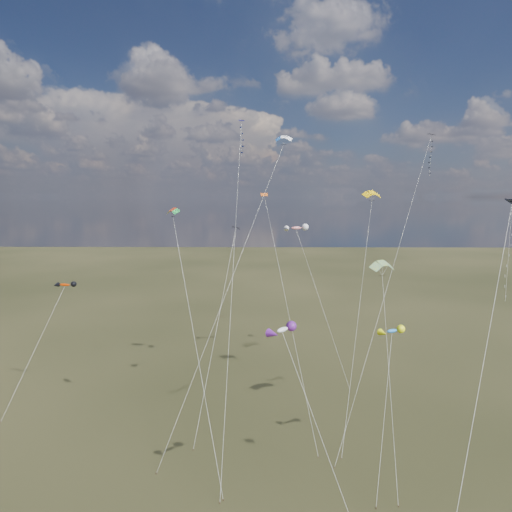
{
  "coord_description": "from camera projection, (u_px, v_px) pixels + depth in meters",
  "views": [
    {
      "loc": [
        0.66,
        -32.83,
        25.58
      ],
      "look_at": [
        0.0,
        18.0,
        19.0
      ],
      "focal_mm": 32.0,
      "sensor_mm": 36.0,
      "label": 1
    }
  ],
  "objects": [
    {
      "name": "novelty_blue_yellow",
      "position": [
        392.0,
        332.0,
        43.99
      ],
      "size": [
        4.43,
        9.01,
        13.2
      ],
      "color": "blue",
      "rests_on": "ground"
    },
    {
      "name": "parafoil_yellow",
      "position": [
        372.0,
        194.0,
        56.74
      ],
      "size": [
        7.18,
        16.58,
        26.75
      ],
      "color": "yellow",
      "rests_on": "ground"
    },
    {
      "name": "parafoil_striped",
      "position": [
        383.0,
        263.0,
        50.38
      ],
      "size": [
        3.73,
        16.48,
        19.09
      ],
      "color": "yellow",
      "rests_on": "ground"
    },
    {
      "name": "diamond_navy_right",
      "position": [
        506.0,
        265.0,
        31.9
      ],
      "size": [
        11.29,
        15.42,
        25.46
      ],
      "color": "#121951",
      "rests_on": "ground"
    },
    {
      "name": "parafoil_blue_white",
      "position": [
        283.0,
        139.0,
        58.32
      ],
      "size": [
        13.79,
        21.48,
        33.8
      ],
      "color": "blue",
      "rests_on": "ground"
    },
    {
      "name": "diamond_navy_tall",
      "position": [
        240.0,
        159.0,
        54.87
      ],
      "size": [
        1.42,
        23.07,
        35.1
      ],
      "color": "#120F52",
      "rests_on": "ground"
    },
    {
      "name": "diamond_black_mid",
      "position": [
        227.0,
        276.0,
        53.37
      ],
      "size": [
        4.35,
        12.87,
        22.04
      ],
      "color": "black",
      "rests_on": "ground"
    },
    {
      "name": "diamond_orange_center",
      "position": [
        276.0,
        252.0,
        57.3
      ],
      "size": [
        5.87,
        20.91,
        26.15
      ],
      "color": "#DE5A16",
      "rests_on": "ground"
    },
    {
      "name": "novelty_white_purple",
      "position": [
        283.0,
        330.0,
        37.02
      ],
      "size": [
        7.03,
        8.47,
        15.34
      ],
      "color": "white",
      "rests_on": "ground"
    },
    {
      "name": "diamond_black_high",
      "position": [
        426.0,
        169.0,
        61.76
      ],
      "size": [
        17.15,
        25.01,
        34.35
      ],
      "color": "black",
      "rests_on": "ground"
    },
    {
      "name": "novelty_orange_black",
      "position": [
        64.0,
        285.0,
        58.58
      ],
      "size": [
        6.05,
        9.25,
        14.83
      ],
      "color": "#D63400",
      "rests_on": "ground"
    },
    {
      "name": "parafoil_tricolor",
      "position": [
        173.0,
        212.0,
        48.5
      ],
      "size": [
        7.27,
        14.09,
        24.73
      ],
      "color": "gold",
      "rests_on": "ground"
    },
    {
      "name": "novelty_redwhite_stripe",
      "position": [
        296.0,
        228.0,
        70.15
      ],
      "size": [
        8.21,
        13.12,
        21.47
      ],
      "color": "red",
      "rests_on": "ground"
    }
  ]
}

